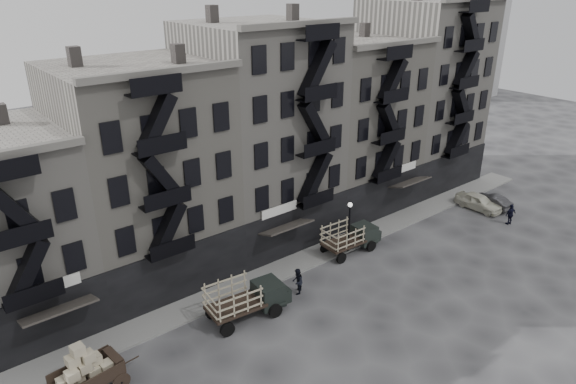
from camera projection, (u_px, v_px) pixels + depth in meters
ground at (344, 279)px, 36.84m from camera, size 140.00×140.00×0.00m
sidewalk at (309, 258)px, 39.50m from camera, size 55.00×2.50×0.15m
building_midwest at (143, 175)px, 35.19m from camera, size 10.00×11.35×16.20m
building_center at (261, 134)px, 40.55m from camera, size 10.00×11.35×18.20m
building_mideast at (350, 125)px, 46.69m from camera, size 10.00×11.35×16.20m
building_east at (421, 94)px, 51.85m from camera, size 10.00×11.35×19.20m
lamp_post at (349, 220)px, 39.34m from camera, size 0.36×0.36×4.28m
horse at (75, 380)px, 26.50m from camera, size 2.34×1.62×1.80m
wagon at (83, 368)px, 26.06m from camera, size 3.85×2.37×3.09m
stake_truck_west at (246, 296)px, 32.23m from camera, size 5.62×2.70×2.74m
stake_truck_east at (351, 235)px, 39.99m from camera, size 5.12×2.29×2.53m
car_east at (479, 202)px, 47.50m from camera, size 1.86×4.41×1.49m
car_far at (491, 201)px, 47.98m from camera, size 1.58×3.89×1.26m
pedestrian_mid at (297, 281)px, 34.88m from camera, size 1.15×1.13×1.87m
policeman at (511, 214)px, 44.57m from camera, size 1.18×0.70×1.89m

